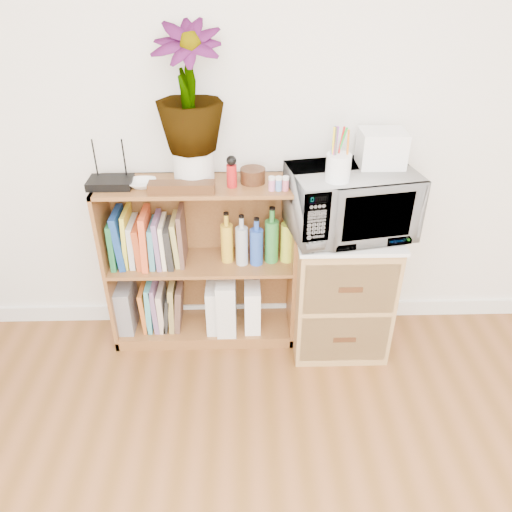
{
  "coord_description": "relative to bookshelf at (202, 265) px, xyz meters",
  "views": [
    {
      "loc": [
        -0.11,
        -0.18,
        1.94
      ],
      "look_at": [
        -0.06,
        1.95,
        0.62
      ],
      "focal_mm": 35.0,
      "sensor_mm": 36.0,
      "label": 1
    }
  ],
  "objects": [
    {
      "name": "skirting_board",
      "position": [
        0.35,
        0.14,
        -0.42
      ],
      "size": [
        4.0,
        0.02,
        0.1
      ],
      "primitive_type": "cube",
      "color": "white",
      "rests_on": "ground"
    },
    {
      "name": "bookshelf",
      "position": [
        0.0,
        0.0,
        0.0
      ],
      "size": [
        1.0,
        0.3,
        0.95
      ],
      "primitive_type": "cube",
      "color": "brown",
      "rests_on": "ground"
    },
    {
      "name": "wicker_unit",
      "position": [
        0.75,
        -0.08,
        -0.12
      ],
      "size": [
        0.5,
        0.45,
        0.7
      ],
      "primitive_type": "cube",
      "color": "#9E7542",
      "rests_on": "ground"
    },
    {
      "name": "microwave",
      "position": [
        0.75,
        -0.08,
        0.41
      ],
      "size": [
        0.65,
        0.5,
        0.32
      ],
      "primitive_type": "imported",
      "rotation": [
        0.0,
        0.0,
        0.18
      ],
      "color": "white",
      "rests_on": "wicker_unit"
    },
    {
      "name": "pen_cup",
      "position": [
        0.65,
        -0.2,
        0.63
      ],
      "size": [
        0.11,
        0.11,
        0.12
      ],
      "primitive_type": "cylinder",
      "color": "white",
      "rests_on": "microwave"
    },
    {
      "name": "small_appliance",
      "position": [
        0.89,
        -0.01,
        0.65
      ],
      "size": [
        0.21,
        0.18,
        0.17
      ],
      "primitive_type": "cube",
      "color": "white",
      "rests_on": "microwave"
    },
    {
      "name": "router",
      "position": [
        -0.41,
        -0.02,
        0.49
      ],
      "size": [
        0.21,
        0.14,
        0.04
      ],
      "primitive_type": "cube",
      "color": "black",
      "rests_on": "bookshelf"
    },
    {
      "name": "white_bowl",
      "position": [
        -0.26,
        -0.03,
        0.49
      ],
      "size": [
        0.13,
        0.13,
        0.03
      ],
      "primitive_type": "imported",
      "color": "white",
      "rests_on": "bookshelf"
    },
    {
      "name": "plant_pot",
      "position": [
        -0.01,
        0.02,
        0.56
      ],
      "size": [
        0.2,
        0.2,
        0.17
      ],
      "primitive_type": "cylinder",
      "color": "silver",
      "rests_on": "bookshelf"
    },
    {
      "name": "potted_plant",
      "position": [
        -0.01,
        0.02,
        0.92
      ],
      "size": [
        0.32,
        0.32,
        0.56
      ],
      "primitive_type": "imported",
      "color": "#317A31",
      "rests_on": "plant_pot"
    },
    {
      "name": "trinket_box",
      "position": [
        -0.06,
        -0.1,
        0.5
      ],
      "size": [
        0.31,
        0.08,
        0.05
      ],
      "primitive_type": "cube",
      "color": "#3D2610",
      "rests_on": "bookshelf"
    },
    {
      "name": "kokeshi_doll",
      "position": [
        0.18,
        -0.04,
        0.53
      ],
      "size": [
        0.05,
        0.05,
        0.11
      ],
      "primitive_type": "cylinder",
      "color": "red",
      "rests_on": "bookshelf"
    },
    {
      "name": "wooden_bowl",
      "position": [
        0.28,
        0.01,
        0.51
      ],
      "size": [
        0.12,
        0.12,
        0.07
      ],
      "primitive_type": "cylinder",
      "color": "#351A0E",
      "rests_on": "bookshelf"
    },
    {
      "name": "paint_jars",
      "position": [
        0.4,
        -0.09,
        0.5
      ],
      "size": [
        0.11,
        0.04,
        0.06
      ],
      "primitive_type": "cube",
      "color": "pink",
      "rests_on": "bookshelf"
    },
    {
      "name": "file_box",
      "position": [
        -0.44,
        0.0,
        -0.27
      ],
      "size": [
        0.08,
        0.22,
        0.28
      ],
      "primitive_type": "cube",
      "color": "slate",
      "rests_on": "bookshelf"
    },
    {
      "name": "magazine_holder_left",
      "position": [
        0.06,
        -0.01,
        -0.26
      ],
      "size": [
        0.09,
        0.23,
        0.28
      ],
      "primitive_type": "cube",
      "color": "silver",
      "rests_on": "bookshelf"
    },
    {
      "name": "magazine_holder_mid",
      "position": [
        0.13,
        -0.01,
        -0.24
      ],
      "size": [
        0.11,
        0.27,
        0.33
      ],
      "primitive_type": "cube",
      "color": "silver",
      "rests_on": "bookshelf"
    },
    {
      "name": "magazine_holder_right",
      "position": [
        0.27,
        -0.01,
        -0.27
      ],
      "size": [
        0.09,
        0.22,
        0.28
      ],
      "primitive_type": "cube",
      "color": "white",
      "rests_on": "bookshelf"
    },
    {
      "name": "cookbooks",
      "position": [
        -0.27,
        0.0,
        0.16
      ],
      "size": [
        0.38,
        0.2,
        0.31
      ],
      "color": "#1A6233",
      "rests_on": "bookshelf"
    },
    {
      "name": "liquor_bottles",
      "position": [
        0.31,
        0.0,
        0.17
      ],
      "size": [
        0.39,
        0.07,
        0.31
      ],
      "color": "gold",
      "rests_on": "bookshelf"
    },
    {
      "name": "lower_books",
      "position": [
        -0.24,
        0.0,
        -0.27
      ],
      "size": [
        0.24,
        0.19,
        0.29
      ],
      "color": "#C16022",
      "rests_on": "bookshelf"
    }
  ]
}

